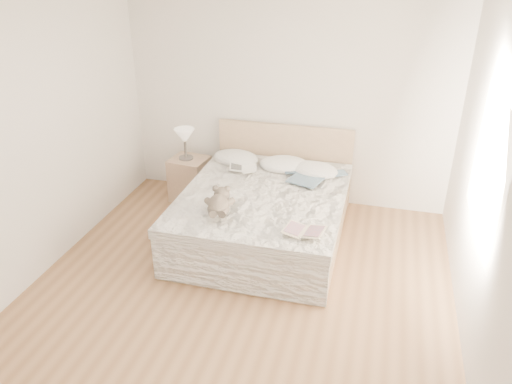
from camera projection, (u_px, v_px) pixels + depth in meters
floor at (234, 300)px, 4.68m from camera, size 4.00×4.50×0.00m
wall_back at (287, 96)px, 6.01m from camera, size 4.00×0.02×2.70m
wall_front at (72, 376)px, 2.13m from camera, size 4.00×0.02×2.70m
wall_left at (21, 146)px, 4.53m from camera, size 0.02×4.50×2.70m
wall_right at (494, 198)px, 3.61m from camera, size 0.02×4.50×2.70m
window at (489, 169)px, 3.83m from camera, size 0.02×1.30×1.10m
bed at (265, 212)px, 5.57m from camera, size 1.72×2.14×1.00m
nightstand at (190, 179)px, 6.42m from camera, size 0.50×0.45×0.56m
table_lamp at (185, 138)px, 6.17m from camera, size 0.29×0.29×0.40m
pillow_left at (236, 158)px, 6.11m from camera, size 0.63×0.48×0.17m
pillow_middle at (284, 164)px, 5.93m from camera, size 0.64×0.50×0.17m
pillow_right at (315, 170)px, 5.79m from camera, size 0.61×0.48×0.16m
blouse at (309, 177)px, 5.65m from camera, size 0.68×0.71×0.02m
photo_book at (243, 168)px, 5.85m from camera, size 0.39×0.31×0.03m
childrens_book at (304, 231)px, 4.58m from camera, size 0.41×0.31×0.02m
teddy_bear at (218, 210)px, 4.89m from camera, size 0.35×0.43×0.20m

